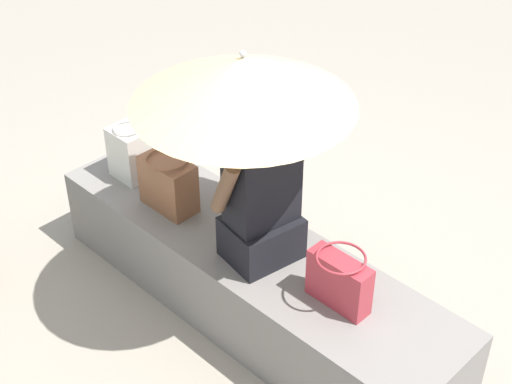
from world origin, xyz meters
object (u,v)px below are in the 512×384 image
at_px(parasol, 244,82).
at_px(tote_bag_canvas, 130,152).
at_px(shoulder_bag_spare, 339,280).
at_px(person_seated, 262,190).
at_px(handbag_black, 168,183).

bearing_deg(parasol, tote_bag_canvas, 179.68).
xyz_separation_m(parasol, shoulder_bag_spare, (0.57, 0.03, -0.79)).
bearing_deg(parasol, shoulder_bag_spare, 2.54).
bearing_deg(parasol, person_seated, 13.84).
height_order(person_seated, tote_bag_canvas, person_seated).
height_order(parasol, tote_bag_canvas, parasol).
xyz_separation_m(person_seated, parasol, (-0.09, -0.02, 0.53)).
bearing_deg(shoulder_bag_spare, tote_bag_canvas, -179.22).
bearing_deg(handbag_black, tote_bag_canvas, 174.09).
distance_m(tote_bag_canvas, shoulder_bag_spare, 1.47).
xyz_separation_m(person_seated, handbag_black, (-0.62, -0.06, -0.24)).
distance_m(person_seated, handbag_black, 0.67).
relative_size(parasol, handbag_black, 3.51).
bearing_deg(handbag_black, person_seated, 5.05).
bearing_deg(person_seated, shoulder_bag_spare, 0.40).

